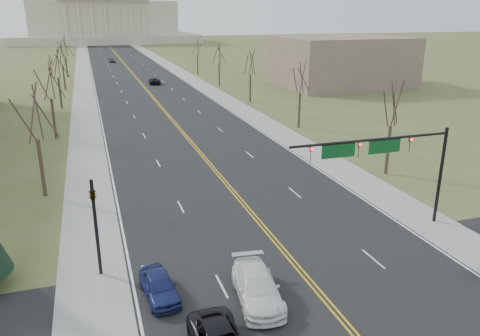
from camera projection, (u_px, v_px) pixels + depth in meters
road at (133, 74)px, 118.34m from camera, size 20.00×380.00×0.01m
cross_road at (334, 310)px, 24.53m from camera, size 120.00×14.00×0.01m
sidewalk_left at (83, 76)px, 114.82m from camera, size 4.00×380.00×0.03m
sidewalk_right at (180, 72)px, 121.85m from camera, size 4.00×380.00×0.03m
center_line at (133, 74)px, 118.33m from camera, size 0.42×380.00×0.01m
edge_line_left at (92, 75)px, 115.46m from camera, size 0.15×380.00×0.01m
edge_line_right at (171, 72)px, 121.21m from camera, size 0.15×380.00×0.01m
capitol at (103, 13)px, 240.03m from camera, size 90.00×60.00×50.00m
signal_mast at (383, 153)px, 31.65m from camera, size 12.12×0.44×7.20m
signal_left at (95, 217)px, 26.75m from camera, size 0.32×0.36×6.00m
tree_r_0 at (392, 107)px, 43.23m from camera, size 3.74×3.74×8.50m
tree_l_0 at (34, 116)px, 37.64m from camera, size 3.96×3.96×9.00m
tree_r_1 at (301, 79)px, 61.27m from camera, size 3.74×3.74×8.50m
tree_l_1 at (49, 82)px, 55.68m from camera, size 3.96×3.96×9.00m
tree_r_2 at (250, 63)px, 79.31m from camera, size 3.74×3.74×8.50m
tree_l_2 at (57, 65)px, 73.72m from camera, size 3.96×3.96×9.00m
tree_r_3 at (219, 54)px, 97.35m from camera, size 3.74×3.74×8.50m
tree_l_3 at (61, 54)px, 91.76m from camera, size 3.96×3.96×9.00m
tree_r_4 at (197, 47)px, 115.39m from camera, size 3.74×3.74×8.50m
tree_l_4 at (64, 47)px, 109.79m from camera, size 3.96×3.96×9.00m
bldg_right_mass at (342, 62)px, 97.80m from camera, size 25.00×20.00×10.00m
car_sb_inner_second at (257, 287)px, 25.16m from camera, size 2.86×5.65×1.57m
car_sb_outer_second at (159, 286)px, 25.46m from camera, size 2.04×4.21×1.39m
car_far_nb at (154, 81)px, 101.29m from camera, size 2.47×4.95×1.35m
car_far_sb at (112, 60)px, 144.32m from camera, size 1.97×4.11×1.36m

